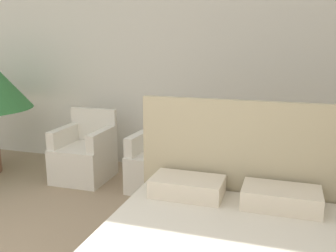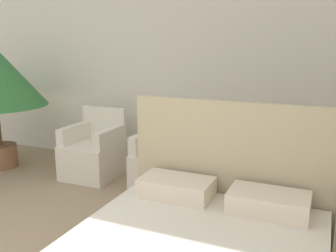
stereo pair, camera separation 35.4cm
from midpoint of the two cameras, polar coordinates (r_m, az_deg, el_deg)
wall_back at (r=4.79m, az=-3.82°, el=10.66°), size 10.00×0.06×2.90m
armchair_near_window_left at (r=4.64m, az=-14.79°, el=-4.58°), size 0.61×0.64×0.82m
armchair_near_window_right at (r=4.21m, az=-3.51°, el=-5.95°), size 0.64×0.68×0.82m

